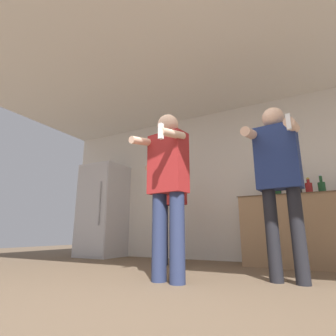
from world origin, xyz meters
TOP-DOWN VIEW (x-y plane):
  - ground_plane at (0.00, 0.00)m, footprint 14.00×14.00m
  - wall_back at (0.00, 3.01)m, footprint 7.00×0.06m
  - ceiling_slab at (0.00, 1.49)m, footprint 7.00×3.50m
  - refrigerator at (-2.50, 2.63)m, footprint 0.76×0.73m
  - counter at (0.85, 2.68)m, footprint 1.42×0.62m
  - bottle_dark_rum at (0.66, 2.69)m, footprint 0.09×0.09m
  - bottle_brown_liquor at (0.54, 2.69)m, footprint 0.07×0.07m
  - bottle_green_wine at (0.92, 2.69)m, footprint 0.08×0.08m
  - bottle_clear_vodka at (1.20, 2.69)m, footprint 0.09×0.09m
  - bottle_tall_gin at (1.05, 2.69)m, footprint 0.09×0.09m
  - person_woman_foreground at (-0.18, 0.91)m, footprint 0.48×0.51m
  - person_man_side at (0.79, 1.37)m, footprint 0.51×0.51m
  - person_spectator_back at (-0.73, 2.06)m, footprint 0.50×0.47m

SIDE VIEW (x-z plane):
  - ground_plane at x=0.00m, z-range 0.00..0.00m
  - counter at x=0.85m, z-range 0.00..0.93m
  - refrigerator at x=-2.50m, z-range 0.00..1.72m
  - person_woman_foreground at x=-0.18m, z-range 0.10..1.72m
  - person_man_side at x=0.79m, z-range 0.17..1.84m
  - person_spectator_back at x=-0.73m, z-range 0.19..1.84m
  - bottle_tall_gin at x=1.05m, z-range 0.90..1.14m
  - bottle_clear_vodka at x=1.20m, z-range 0.89..1.16m
  - bottle_dark_rum at x=0.66m, z-range 0.89..1.17m
  - bottle_green_wine at x=0.92m, z-range 0.88..1.21m
  - bottle_brown_liquor at x=0.54m, z-range 0.90..1.20m
  - wall_back at x=0.00m, z-range 0.00..2.55m
  - ceiling_slab at x=0.00m, z-range 2.55..2.60m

